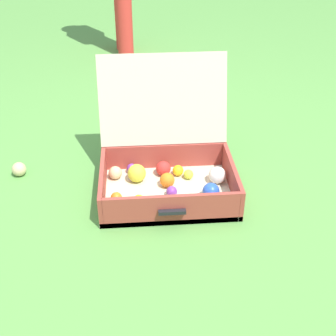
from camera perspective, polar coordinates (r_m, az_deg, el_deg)
ground_plane at (r=2.03m, az=-0.07°, el=-3.13°), size 16.00×16.00×0.00m
open_suitcase at (r=2.00m, az=-0.11°, el=0.44°), size 0.59×0.58×0.54m
stray_ball_on_grass at (r=2.24m, az=-18.35°, el=-0.15°), size 0.07×0.07×0.07m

